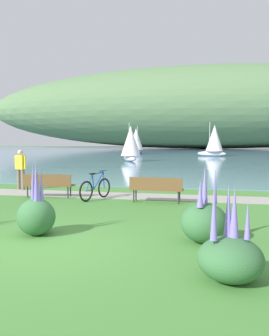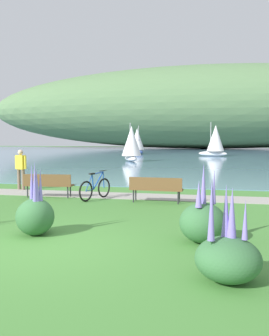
{
  "view_description": "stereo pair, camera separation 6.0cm",
  "coord_description": "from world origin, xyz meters",
  "px_view_note": "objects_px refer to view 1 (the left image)",
  "views": [
    {
      "loc": [
        3.22,
        -6.45,
        2.15
      ],
      "look_at": [
        0.3,
        7.52,
        1.0
      ],
      "focal_mm": 38.12,
      "sensor_mm": 36.0,
      "label": 1
    },
    {
      "loc": [
        3.28,
        -6.44,
        2.15
      ],
      "look_at": [
        0.3,
        7.52,
        1.0
      ],
      "focal_mm": 38.12,
      "sensor_mm": 36.0,
      "label": 2
    }
  ],
  "objects_px": {
    "park_bench_near_camera": "(48,184)",
    "park_bench_further_along": "(156,188)",
    "person_at_shoreline": "(21,167)",
    "bicycle_leaning_near_bench": "(96,188)",
    "sailboat_nearest_to_shore": "(214,140)",
    "sailboat_mid_bay": "(136,141)",
    "sailboat_toward_hillside": "(131,143)"
  },
  "relations": [
    {
      "from": "park_bench_near_camera",
      "to": "park_bench_further_along",
      "type": "xyz_separation_m",
      "value": [
        4.06,
        -0.26,
        0.0
      ]
    },
    {
      "from": "park_bench_near_camera",
      "to": "person_at_shoreline",
      "type": "xyz_separation_m",
      "value": [
        -2.05,
        1.66,
        0.46
      ]
    },
    {
      "from": "bicycle_leaning_near_bench",
      "to": "person_at_shoreline",
      "type": "bearing_deg",
      "value": 156.38
    },
    {
      "from": "sailboat_nearest_to_shore",
      "to": "sailboat_mid_bay",
      "type": "xyz_separation_m",
      "value": [
        -11.04,
        5.2,
        -0.09
      ]
    },
    {
      "from": "bicycle_leaning_near_bench",
      "to": "park_bench_near_camera",
      "type": "bearing_deg",
      "value": 178.91
    },
    {
      "from": "park_bench_near_camera",
      "to": "sailboat_mid_bay",
      "type": "relative_size",
      "value": 0.45
    },
    {
      "from": "bicycle_leaning_near_bench",
      "to": "sailboat_mid_bay",
      "type": "distance_m",
      "value": 39.53
    },
    {
      "from": "person_at_shoreline",
      "to": "sailboat_nearest_to_shore",
      "type": "relative_size",
      "value": 0.4
    },
    {
      "from": "sailboat_nearest_to_shore",
      "to": "bicycle_leaning_near_bench",
      "type": "bearing_deg",
      "value": -97.69
    },
    {
      "from": "park_bench_further_along",
      "to": "person_at_shoreline",
      "type": "relative_size",
      "value": 1.06
    },
    {
      "from": "sailboat_mid_bay",
      "to": "bicycle_leaning_near_bench",
      "type": "bearing_deg",
      "value": -80.56
    },
    {
      "from": "sailboat_mid_bay",
      "to": "sailboat_toward_hillside",
      "type": "bearing_deg",
      "value": -80.15
    },
    {
      "from": "park_bench_further_along",
      "to": "bicycle_leaning_near_bench",
      "type": "xyz_separation_m",
      "value": [
        -2.23,
        0.23,
        -0.12
      ]
    },
    {
      "from": "park_bench_near_camera",
      "to": "sailboat_toward_hillside",
      "type": "xyz_separation_m",
      "value": [
        -1.55,
        21.16,
        1.26
      ]
    },
    {
      "from": "sailboat_nearest_to_shore",
      "to": "sailboat_toward_hillside",
      "type": "relative_size",
      "value": 1.15
    },
    {
      "from": "sailboat_toward_hillside",
      "to": "park_bench_near_camera",
      "type": "bearing_deg",
      "value": -85.8
    },
    {
      "from": "park_bench_near_camera",
      "to": "sailboat_nearest_to_shore",
      "type": "distance_m",
      "value": 34.37
    },
    {
      "from": "park_bench_further_along",
      "to": "sailboat_toward_hillside",
      "type": "relative_size",
      "value": 0.49
    },
    {
      "from": "bicycle_leaning_near_bench",
      "to": "person_at_shoreline",
      "type": "xyz_separation_m",
      "value": [
        -3.88,
        1.7,
        0.58
      ]
    },
    {
      "from": "park_bench_near_camera",
      "to": "bicycle_leaning_near_bench",
      "type": "distance_m",
      "value": 1.84
    },
    {
      "from": "park_bench_near_camera",
      "to": "sailboat_mid_bay",
      "type": "xyz_separation_m",
      "value": [
        -4.64,
        38.93,
        1.44
      ]
    },
    {
      "from": "park_bench_further_along",
      "to": "sailboat_toward_hillside",
      "type": "bearing_deg",
      "value": 104.69
    },
    {
      "from": "sailboat_toward_hillside",
      "to": "bicycle_leaning_near_bench",
      "type": "bearing_deg",
      "value": -80.91
    },
    {
      "from": "park_bench_further_along",
      "to": "bicycle_leaning_near_bench",
      "type": "height_order",
      "value": "bicycle_leaning_near_bench"
    },
    {
      "from": "bicycle_leaning_near_bench",
      "to": "park_bench_further_along",
      "type": "bearing_deg",
      "value": -5.85
    },
    {
      "from": "bicycle_leaning_near_bench",
      "to": "person_at_shoreline",
      "type": "distance_m",
      "value": 4.28
    },
    {
      "from": "bicycle_leaning_near_bench",
      "to": "person_at_shoreline",
      "type": "height_order",
      "value": "person_at_shoreline"
    },
    {
      "from": "park_bench_further_along",
      "to": "person_at_shoreline",
      "type": "xyz_separation_m",
      "value": [
        -6.11,
        1.93,
        0.46
      ]
    },
    {
      "from": "park_bench_near_camera",
      "to": "sailboat_toward_hillside",
      "type": "height_order",
      "value": "sailboat_toward_hillside"
    },
    {
      "from": "person_at_shoreline",
      "to": "sailboat_toward_hillside",
      "type": "distance_m",
      "value": 19.52
    },
    {
      "from": "park_bench_near_camera",
      "to": "sailboat_nearest_to_shore",
      "type": "relative_size",
      "value": 0.43
    },
    {
      "from": "park_bench_near_camera",
      "to": "sailboat_mid_bay",
      "type": "height_order",
      "value": "sailboat_mid_bay"
    }
  ]
}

